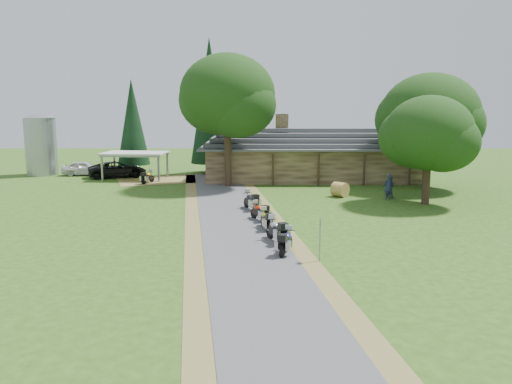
{
  "coord_description": "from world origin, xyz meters",
  "views": [
    {
      "loc": [
        0.72,
        -23.98,
        6.81
      ],
      "look_at": [
        0.57,
        6.65,
        1.6
      ],
      "focal_mm": 35.0,
      "sensor_mm": 36.0,
      "label": 1
    }
  ],
  "objects_px": {
    "car_white_sedan": "(84,166)",
    "hay_bale": "(340,190)",
    "motorcycle_row_c": "(266,219)",
    "motorcycle_carport_a": "(148,177)",
    "carport": "(136,166)",
    "car_dark_suv": "(117,166)",
    "lodge": "(313,153)",
    "motorcycle_row_a": "(286,241)",
    "motorcycle_row_e": "(251,200)",
    "silo": "(41,144)",
    "motorcycle_row_d": "(260,211)",
    "motorcycle_row_b": "(276,230)"
  },
  "relations": [
    {
      "from": "motorcycle_row_e",
      "to": "motorcycle_carport_a",
      "type": "height_order",
      "value": "motorcycle_row_e"
    },
    {
      "from": "carport",
      "to": "hay_bale",
      "type": "distance_m",
      "value": 20.54
    },
    {
      "from": "carport",
      "to": "hay_bale",
      "type": "relative_size",
      "value": 5.25
    },
    {
      "from": "lodge",
      "to": "motorcycle_row_a",
      "type": "xyz_separation_m",
      "value": [
        -3.97,
        -25.21,
        -1.83
      ]
    },
    {
      "from": "car_dark_suv",
      "to": "motorcycle_row_a",
      "type": "relative_size",
      "value": 3.37
    },
    {
      "from": "motorcycle_row_c",
      "to": "motorcycle_carport_a",
      "type": "distance_m",
      "value": 20.21
    },
    {
      "from": "car_dark_suv",
      "to": "motorcycle_row_a",
      "type": "bearing_deg",
      "value": -169.13
    },
    {
      "from": "silo",
      "to": "motorcycle_row_c",
      "type": "relative_size",
      "value": 3.57
    },
    {
      "from": "car_white_sedan",
      "to": "car_dark_suv",
      "type": "height_order",
      "value": "car_dark_suv"
    },
    {
      "from": "car_dark_suv",
      "to": "motorcycle_row_d",
      "type": "bearing_deg",
      "value": -163.27
    },
    {
      "from": "silo",
      "to": "carport",
      "type": "xyz_separation_m",
      "value": [
        10.26,
        -2.91,
        -1.84
      ]
    },
    {
      "from": "car_white_sedan",
      "to": "motorcycle_row_b",
      "type": "bearing_deg",
      "value": -147.03
    },
    {
      "from": "car_white_sedan",
      "to": "motorcycle_row_e",
      "type": "bearing_deg",
      "value": -138.29
    },
    {
      "from": "car_dark_suv",
      "to": "hay_bale",
      "type": "relative_size",
      "value": 5.36
    },
    {
      "from": "car_white_sedan",
      "to": "hay_bale",
      "type": "height_order",
      "value": "car_white_sedan"
    },
    {
      "from": "car_dark_suv",
      "to": "motorcycle_carport_a",
      "type": "relative_size",
      "value": 3.42
    },
    {
      "from": "carport",
      "to": "motorcycle_row_a",
      "type": "relative_size",
      "value": 3.3
    },
    {
      "from": "silo",
      "to": "motorcycle_row_d",
      "type": "bearing_deg",
      "value": -43.27
    },
    {
      "from": "lodge",
      "to": "motorcycle_row_c",
      "type": "distance_m",
      "value": 21.17
    },
    {
      "from": "motorcycle_row_d",
      "to": "car_dark_suv",
      "type": "bearing_deg",
      "value": 5.56
    },
    {
      "from": "motorcycle_row_c",
      "to": "motorcycle_row_e",
      "type": "distance_m",
      "value": 5.5
    },
    {
      "from": "lodge",
      "to": "motorcycle_row_d",
      "type": "xyz_separation_m",
      "value": [
        -5.21,
        -18.33,
        -1.86
      ]
    },
    {
      "from": "silo",
      "to": "motorcycle_row_d",
      "type": "xyz_separation_m",
      "value": [
        22.14,
        -20.85,
        -2.54
      ]
    },
    {
      "from": "lodge",
      "to": "car_dark_suv",
      "type": "height_order",
      "value": "lodge"
    },
    {
      "from": "motorcycle_row_a",
      "to": "lodge",
      "type": "bearing_deg",
      "value": 8.22
    },
    {
      "from": "motorcycle_row_a",
      "to": "carport",
      "type": "bearing_deg",
      "value": 45.05
    },
    {
      "from": "motorcycle_row_b",
      "to": "motorcycle_row_c",
      "type": "xyz_separation_m",
      "value": [
        -0.49,
        2.77,
        -0.07
      ]
    },
    {
      "from": "motorcycle_row_d",
      "to": "carport",
      "type": "bearing_deg",
      "value": 2.83
    },
    {
      "from": "carport",
      "to": "car_dark_suv",
      "type": "xyz_separation_m",
      "value": [
        -2.09,
        1.12,
        -0.13
      ]
    },
    {
      "from": "motorcycle_row_c",
      "to": "motorcycle_carport_a",
      "type": "bearing_deg",
      "value": 17.12
    },
    {
      "from": "motorcycle_row_a",
      "to": "hay_bale",
      "type": "distance_m",
      "value": 15.93
    },
    {
      "from": "motorcycle_row_d",
      "to": "silo",
      "type": "bearing_deg",
      "value": 16.02
    },
    {
      "from": "carport",
      "to": "motorcycle_row_c",
      "type": "height_order",
      "value": "carport"
    },
    {
      "from": "car_white_sedan",
      "to": "motorcycle_row_a",
      "type": "bearing_deg",
      "value": -148.43
    },
    {
      "from": "lodge",
      "to": "motorcycle_row_d",
      "type": "distance_m",
      "value": 19.15
    },
    {
      "from": "car_dark_suv",
      "to": "motorcycle_row_e",
      "type": "relative_size",
      "value": 3.14
    },
    {
      "from": "carport",
      "to": "motorcycle_carport_a",
      "type": "bearing_deg",
      "value": -54.72
    },
    {
      "from": "motorcycle_row_b",
      "to": "lodge",
      "type": "bearing_deg",
      "value": -33.36
    },
    {
      "from": "motorcycle_row_b",
      "to": "hay_bale",
      "type": "bearing_deg",
      "value": -44.87
    },
    {
      "from": "lodge",
      "to": "car_dark_suv",
      "type": "relative_size",
      "value": 3.53
    },
    {
      "from": "lodge",
      "to": "car_dark_suv",
      "type": "distance_m",
      "value": 19.24
    },
    {
      "from": "lodge",
      "to": "car_dark_suv",
      "type": "xyz_separation_m",
      "value": [
        -19.19,
        0.72,
        -1.29
      ]
    },
    {
      "from": "lodge",
      "to": "hay_bale",
      "type": "height_order",
      "value": "lodge"
    },
    {
      "from": "silo",
      "to": "car_white_sedan",
      "type": "bearing_deg",
      "value": -5.82
    },
    {
      "from": "carport",
      "to": "motorcycle_row_c",
      "type": "xyz_separation_m",
      "value": [
        12.24,
        -20.12,
        -0.69
      ]
    },
    {
      "from": "hay_bale",
      "to": "motorcycle_row_b",
      "type": "bearing_deg",
      "value": -112.13
    },
    {
      "from": "silo",
      "to": "motorcycle_row_c",
      "type": "xyz_separation_m",
      "value": [
        22.5,
        -23.03,
        -2.53
      ]
    },
    {
      "from": "motorcycle_row_b",
      "to": "motorcycle_row_e",
      "type": "relative_size",
      "value": 1.01
    },
    {
      "from": "motorcycle_row_b",
      "to": "car_dark_suv",
      "type": "bearing_deg",
      "value": 8.95
    },
    {
      "from": "lodge",
      "to": "motorcycle_carport_a",
      "type": "xyz_separation_m",
      "value": [
        -15.33,
        -3.25,
        -1.84
      ]
    }
  ]
}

